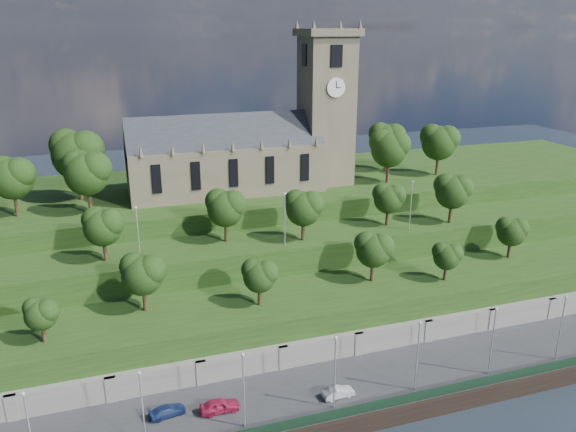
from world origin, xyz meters
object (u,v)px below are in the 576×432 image
object	(u,v)px
car_left	(220,405)
car_middle	(338,392)
church	(253,145)
car_right	(167,411)

from	to	relation	value
car_left	car_middle	xyz separation A→B (m)	(13.13, -1.70, -0.13)
church	car_middle	world-z (taller)	church
car_middle	car_right	distance (m)	18.81
church	car_right	size ratio (longest dim) A/B	9.70
car_middle	car_left	bearing A→B (deg)	80.25
car_middle	car_right	bearing A→B (deg)	79.11
car_left	car_middle	bearing A→B (deg)	-96.92
car_middle	car_right	size ratio (longest dim) A/B	0.92
car_left	car_right	xyz separation A→B (m)	(-5.47, 1.09, -0.16)
car_left	car_right	world-z (taller)	car_left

